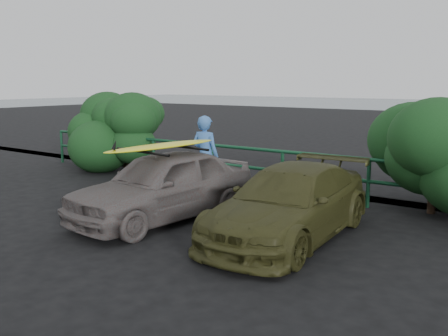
# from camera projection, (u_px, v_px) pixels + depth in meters

# --- Properties ---
(ground) EXTENTS (80.00, 80.00, 0.00)m
(ground) POSITION_uv_depth(u_px,v_px,m) (75.00, 244.00, 7.98)
(ground) COLOR black
(guardrail) EXTENTS (14.00, 0.08, 1.04)m
(guardrail) POSITION_uv_depth(u_px,v_px,m) (245.00, 168.00, 11.90)
(guardrail) COLOR #134428
(guardrail) RESTS_ON ground
(shrub_left) EXTENTS (3.20, 2.40, 2.09)m
(shrub_left) POSITION_uv_depth(u_px,v_px,m) (118.00, 133.00, 14.88)
(shrub_left) COLOR #17411A
(shrub_left) RESTS_ON ground
(sedan) EXTENTS (1.97, 3.99, 1.31)m
(sedan) POSITION_uv_depth(u_px,v_px,m) (163.00, 185.00, 9.30)
(sedan) COLOR #675D5B
(sedan) RESTS_ON ground
(olive_vehicle) EXTENTS (1.84, 4.14, 1.18)m
(olive_vehicle) POSITION_uv_depth(u_px,v_px,m) (289.00, 203.00, 8.19)
(olive_vehicle) COLOR #3B3B1A
(olive_vehicle) RESTS_ON ground
(man) EXTENTS (0.69, 0.48, 1.82)m
(man) POSITION_uv_depth(u_px,v_px,m) (205.00, 156.00, 11.22)
(man) COLOR #437AC9
(man) RESTS_ON ground
(roof_rack) EXTENTS (1.54, 1.16, 0.05)m
(roof_rack) POSITION_uv_depth(u_px,v_px,m) (163.00, 149.00, 9.19)
(roof_rack) COLOR black
(roof_rack) RESTS_ON sedan
(surfboard) EXTENTS (0.83, 2.62, 0.08)m
(surfboard) POSITION_uv_depth(u_px,v_px,m) (162.00, 146.00, 9.17)
(surfboard) COLOR yellow
(surfboard) RESTS_ON roof_rack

